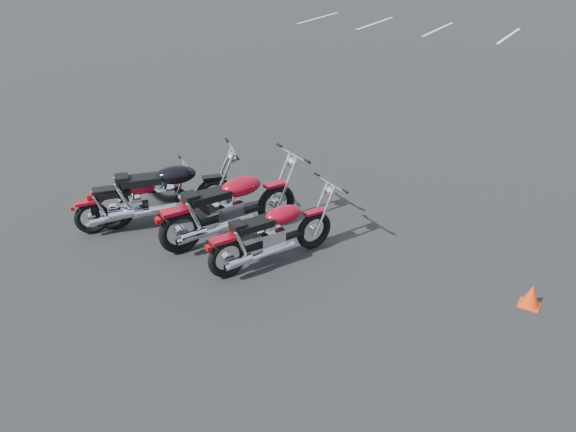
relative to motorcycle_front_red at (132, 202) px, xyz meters
The scene contains 7 objects.
ground 2.39m from the motorcycle_front_red, ahead, with size 120.00×120.00×0.00m, color black.
motorcycle_front_red is the anchor object (origin of this frame).
motorcycle_second_black 0.51m from the motorcycle_front_red, 43.06° to the left, with size 1.87×2.03×1.14m.
motorcycle_third_red 1.61m from the motorcycle_front_red, 17.53° to the left, with size 1.45×2.28×1.15m.
motorcycle_rear_red 2.46m from the motorcycle_front_red, ahead, with size 1.27×1.98×1.00m.
training_cone_near 5.85m from the motorcycle_front_red, 10.69° to the left, with size 0.25×0.25×0.30m.
parking_line_stripes 19.89m from the motorcycle_front_red, 90.43° to the left, with size 15.12×4.00×0.01m.
Camera 1 is at (3.81, -5.25, 4.30)m, focal length 35.00 mm.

